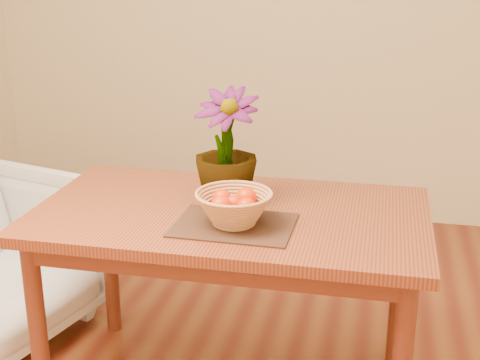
# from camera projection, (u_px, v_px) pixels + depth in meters

# --- Properties ---
(wall_back) EXTENTS (4.00, 0.02, 2.70)m
(wall_back) POSITION_uv_depth(u_px,v_px,m) (304.00, 2.00, 4.00)
(wall_back) COLOR beige
(wall_back) RESTS_ON floor
(table) EXTENTS (1.40, 0.80, 0.75)m
(table) POSITION_uv_depth(u_px,v_px,m) (230.00, 233.00, 2.41)
(table) COLOR brown
(table) RESTS_ON floor
(placemat) EXTENTS (0.40, 0.31, 0.01)m
(placemat) POSITION_uv_depth(u_px,v_px,m) (234.00, 225.00, 2.24)
(placemat) COLOR #392215
(placemat) RESTS_ON table
(wicker_basket) EXTENTS (0.26, 0.26, 0.11)m
(wicker_basket) POSITION_uv_depth(u_px,v_px,m) (234.00, 210.00, 2.23)
(wicker_basket) COLOR tan
(wicker_basket) RESTS_ON placemat
(orange_pile) EXTENTS (0.16, 0.17, 0.07)m
(orange_pile) POSITION_uv_depth(u_px,v_px,m) (234.00, 203.00, 2.22)
(orange_pile) COLOR red
(orange_pile) RESTS_ON wicker_basket
(potted_plant) EXTENTS (0.24, 0.24, 0.42)m
(potted_plant) POSITION_uv_depth(u_px,v_px,m) (226.00, 147.00, 2.40)
(potted_plant) COLOR #1A4112
(potted_plant) RESTS_ON table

